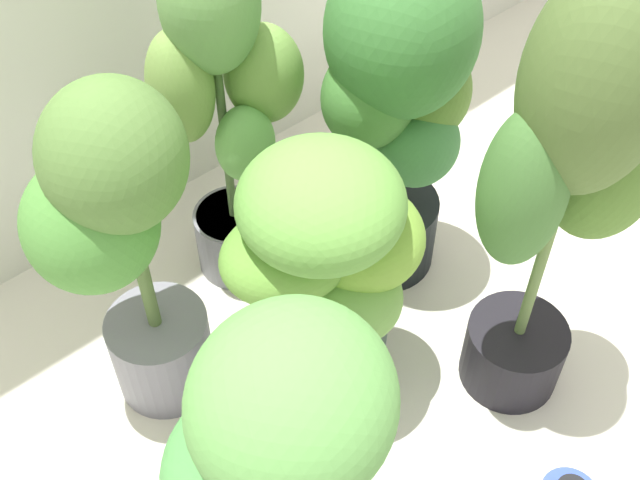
{
  "coord_description": "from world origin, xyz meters",
  "views": [
    {
      "loc": [
        -0.64,
        -0.54,
        1.47
      ],
      "look_at": [
        0.0,
        0.2,
        0.38
      ],
      "focal_mm": 45.31,
      "sensor_mm": 36.0,
      "label": 1
    }
  ],
  "objects": [
    {
      "name": "ground_plane",
      "position": [
        0.0,
        0.0,
        0.0
      ],
      "size": [
        8.0,
        8.0,
        0.0
      ],
      "primitive_type": "plane",
      "color": "silver",
      "rests_on": "ground"
    },
    {
      "name": "potted_plant_back_center",
      "position": [
        0.04,
        0.54,
        0.48
      ],
      "size": [
        0.34,
        0.23,
        0.84
      ],
      "color": "slate",
      "rests_on": "ground"
    },
    {
      "name": "potted_plant_front_right",
      "position": [
        0.29,
        -0.08,
        0.58
      ],
      "size": [
        0.38,
        0.31,
        0.96
      ],
      "color": "black",
      "rests_on": "ground"
    },
    {
      "name": "potted_plant_back_right",
      "position": [
        0.32,
        0.33,
        0.48
      ],
      "size": [
        0.4,
        0.4,
        0.8
      ],
      "color": "black",
      "rests_on": "ground"
    },
    {
      "name": "potted_plant_center",
      "position": [
        -0.02,
        0.16,
        0.35
      ],
      "size": [
        0.43,
        0.35,
        0.62
      ],
      "color": "slate",
      "rests_on": "ground"
    },
    {
      "name": "potted_plant_back_left",
      "position": [
        -0.29,
        0.38,
        0.46
      ],
      "size": [
        0.35,
        0.33,
        0.76
      ],
      "color": "slate",
      "rests_on": "ground"
    },
    {
      "name": "potted_plant_front_left",
      "position": [
        -0.34,
        -0.11,
        0.41
      ],
      "size": [
        0.44,
        0.4,
        0.69
      ],
      "color": "#351E20",
      "rests_on": "ground"
    }
  ]
}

